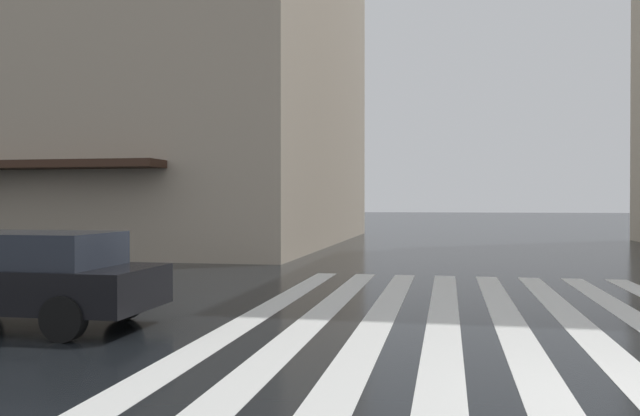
# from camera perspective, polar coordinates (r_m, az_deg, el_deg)

# --- Properties ---
(zebra_crossing) EXTENTS (13.00, 7.50, 0.01)m
(zebra_crossing) POSITION_cam_1_polar(r_m,az_deg,el_deg) (10.37, 13.46, -9.79)
(zebra_crossing) COLOR silver
(zebra_crossing) RESTS_ON ground_plane
(haussmann_block_mid) EXTENTS (20.92, 23.75, 21.91)m
(haussmann_block_mid) POSITION_cam_1_polar(r_m,az_deg,el_deg) (34.24, -19.32, 15.53)
(haussmann_block_mid) COLOR tan
(haussmann_block_mid) RESTS_ON ground_plane
(car_black) EXTENTS (1.85, 4.10, 1.41)m
(car_black) POSITION_cam_1_polar(r_m,az_deg,el_deg) (10.74, -24.47, -5.41)
(car_black) COLOR black
(car_black) RESTS_ON ground_plane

